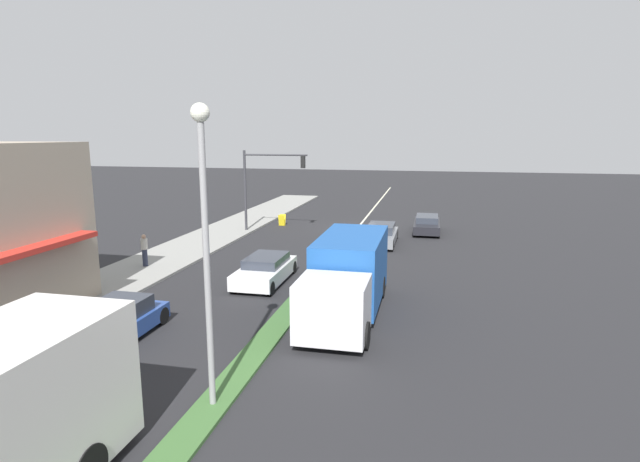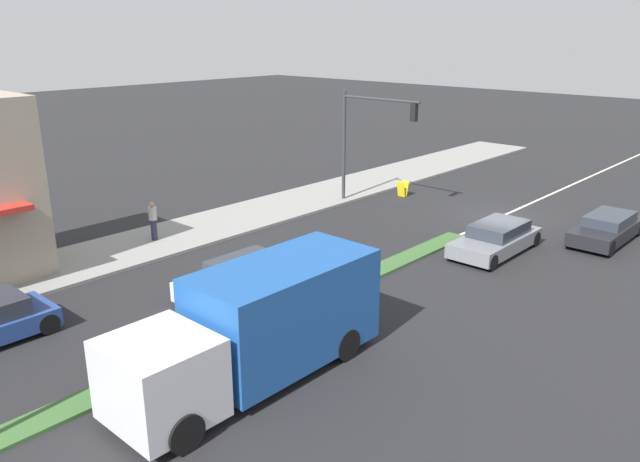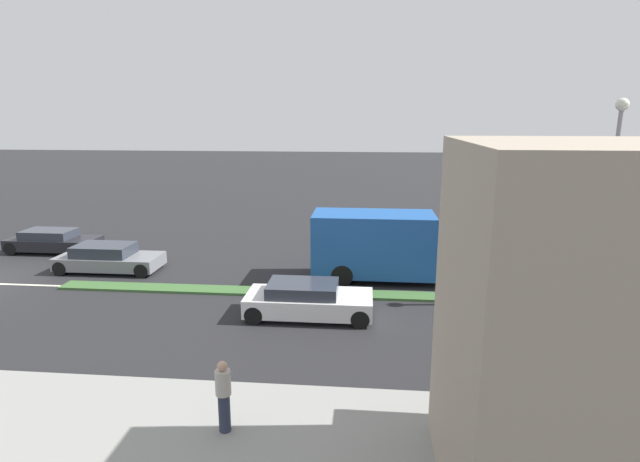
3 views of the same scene
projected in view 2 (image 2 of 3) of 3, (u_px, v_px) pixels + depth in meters
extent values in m
plane|color=#232326|center=(196.00, 353.00, 17.35)|extent=(160.00, 160.00, 0.00)
cube|color=gray|center=(35.00, 275.00, 22.76)|extent=(4.00, 73.00, 0.12)
cube|color=beige|center=(500.00, 217.00, 30.00)|extent=(0.16, 60.00, 0.01)
cylinder|color=#333338|center=(344.00, 146.00, 31.98)|extent=(0.18, 0.18, 5.60)
cylinder|color=#333338|center=(380.00, 99.00, 29.77)|extent=(4.50, 0.12, 0.12)
cube|color=black|center=(414.00, 112.00, 28.65)|extent=(0.28, 0.24, 0.84)
sphere|color=red|center=(416.00, 106.00, 28.66)|extent=(0.18, 0.18, 0.18)
sphere|color=gold|center=(416.00, 112.00, 28.74)|extent=(0.18, 0.18, 0.18)
sphere|color=green|center=(415.00, 118.00, 28.83)|extent=(0.18, 0.18, 0.18)
cylinder|color=#282D42|center=(154.00, 230.00, 26.23)|extent=(0.26, 0.26, 0.89)
cylinder|color=#B7B2A8|center=(153.00, 213.00, 26.01)|extent=(0.34, 0.34, 0.55)
sphere|color=tan|center=(152.00, 204.00, 25.89)|extent=(0.22, 0.22, 0.22)
cube|color=yellow|center=(404.00, 188.00, 33.68)|extent=(0.45, 0.21, 0.84)
cube|color=yellow|center=(401.00, 189.00, 33.45)|extent=(0.45, 0.21, 0.84)
cube|color=silver|center=(161.00, 379.00, 13.79)|extent=(2.28, 2.20, 1.90)
cube|color=#1E519E|center=(284.00, 310.00, 16.38)|extent=(2.40, 5.10, 2.60)
cylinder|color=black|center=(185.00, 433.00, 13.19)|extent=(0.28, 0.90, 0.90)
cylinder|color=black|center=(129.00, 395.00, 14.58)|extent=(0.28, 0.90, 0.90)
cylinder|color=black|center=(346.00, 344.00, 16.91)|extent=(0.28, 0.90, 0.90)
cylinder|color=black|center=(290.00, 320.00, 18.30)|extent=(0.28, 0.90, 0.90)
cube|color=slate|center=(495.00, 242.00, 25.04)|extent=(1.89, 4.55, 0.56)
cube|color=#2D333D|center=(499.00, 228.00, 25.04)|extent=(1.61, 2.50, 0.49)
cylinder|color=black|center=(492.00, 263.00, 23.23)|extent=(0.22, 0.63, 0.63)
cylinder|color=black|center=(452.00, 252.00, 24.31)|extent=(0.22, 0.63, 0.63)
cylinder|color=black|center=(535.00, 239.00, 25.85)|extent=(0.22, 0.63, 0.63)
cylinder|color=black|center=(497.00, 231.00, 26.93)|extent=(0.22, 0.63, 0.63)
cube|color=silver|center=(241.00, 280.00, 21.11)|extent=(1.89, 4.39, 0.64)
cube|color=#2D333D|center=(245.00, 264.00, 21.10)|extent=(1.60, 2.42, 0.41)
cylinder|color=black|center=(215.00, 309.00, 19.37)|extent=(0.22, 0.63, 0.63)
cylinder|color=black|center=(183.00, 294.00, 20.45)|extent=(0.22, 0.63, 0.63)
cylinder|color=black|center=(296.00, 277.00, 21.88)|extent=(0.22, 0.63, 0.63)
cylinder|color=black|center=(263.00, 265.00, 22.96)|extent=(0.22, 0.63, 0.63)
cube|color=black|center=(606.00, 231.00, 26.38)|extent=(1.75, 4.52, 0.57)
cube|color=#2D333D|center=(610.00, 219.00, 26.39)|extent=(1.49, 2.48, 0.42)
cylinder|color=black|center=(610.00, 249.00, 24.64)|extent=(0.22, 0.67, 0.67)
cylinder|color=black|center=(571.00, 240.00, 25.64)|extent=(0.22, 0.67, 0.67)
cylinder|color=black|center=(639.00, 228.00, 27.20)|extent=(0.22, 0.67, 0.67)
cylinder|color=black|center=(602.00, 221.00, 28.20)|extent=(0.22, 0.67, 0.67)
cylinder|color=black|center=(49.00, 324.00, 18.37)|extent=(0.22, 0.63, 0.63)
cylinder|color=black|center=(24.00, 308.00, 19.45)|extent=(0.22, 0.63, 0.63)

